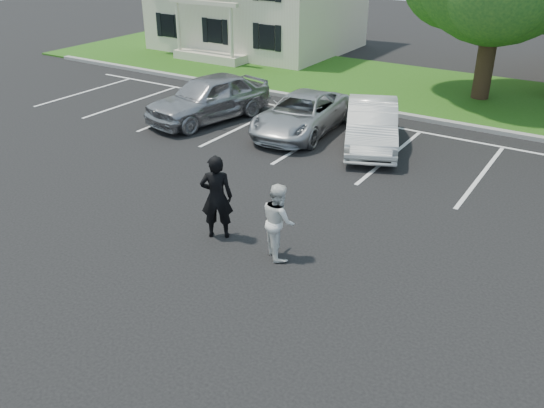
{
  "coord_description": "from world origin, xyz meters",
  "views": [
    {
      "loc": [
        5.87,
        -8.26,
        6.69
      ],
      "look_at": [
        0.0,
        1.0,
        1.25
      ],
      "focal_mm": 38.0,
      "sensor_mm": 36.0,
      "label": 1
    }
  ],
  "objects_px": {
    "man_white_shirt": "(279,221)",
    "car_white_sedan": "(372,125)",
    "man_black_suit": "(217,197)",
    "car_silver_minivan": "(301,114)",
    "car_silver_west": "(209,98)"
  },
  "relations": [
    {
      "from": "man_black_suit",
      "to": "car_silver_west",
      "type": "distance_m",
      "value": 8.82
    },
    {
      "from": "man_white_shirt",
      "to": "car_silver_west",
      "type": "height_order",
      "value": "man_white_shirt"
    },
    {
      "from": "car_silver_west",
      "to": "car_silver_minivan",
      "type": "height_order",
      "value": "car_silver_west"
    },
    {
      "from": "man_black_suit",
      "to": "car_silver_minivan",
      "type": "distance_m",
      "value": 7.7
    },
    {
      "from": "man_black_suit",
      "to": "car_silver_minivan",
      "type": "bearing_deg",
      "value": -106.0
    },
    {
      "from": "car_silver_west",
      "to": "car_white_sedan",
      "type": "bearing_deg",
      "value": 18.8
    },
    {
      "from": "car_silver_minivan",
      "to": "man_white_shirt",
      "type": "bearing_deg",
      "value": -68.76
    },
    {
      "from": "man_white_shirt",
      "to": "car_silver_west",
      "type": "xyz_separation_m",
      "value": [
        -7.22,
        6.81,
        -0.02
      ]
    },
    {
      "from": "man_white_shirt",
      "to": "car_white_sedan",
      "type": "relative_size",
      "value": 0.38
    },
    {
      "from": "man_black_suit",
      "to": "man_white_shirt",
      "type": "bearing_deg",
      "value": 149.78
    },
    {
      "from": "car_silver_minivan",
      "to": "car_white_sedan",
      "type": "distance_m",
      "value": 2.61
    },
    {
      "from": "man_black_suit",
      "to": "car_silver_minivan",
      "type": "relative_size",
      "value": 0.42
    },
    {
      "from": "man_black_suit",
      "to": "car_white_sedan",
      "type": "distance_m",
      "value": 7.45
    },
    {
      "from": "man_white_shirt",
      "to": "man_black_suit",
      "type": "bearing_deg",
      "value": 40.86
    },
    {
      "from": "man_black_suit",
      "to": "man_white_shirt",
      "type": "height_order",
      "value": "man_black_suit"
    }
  ]
}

